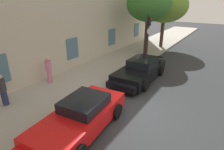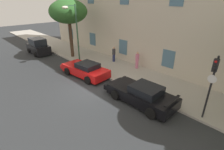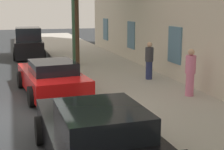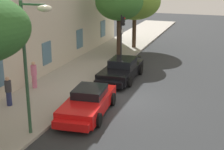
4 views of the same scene
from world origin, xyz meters
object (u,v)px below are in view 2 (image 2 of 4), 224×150
object	(u,v)px
tree_near_kerb	(68,12)
traffic_light	(212,78)
street_lamp	(73,24)
pedestrian_admiring	(137,60)
sportscar_yellow_flank	(139,93)
hatchback_parked	(38,47)
sportscar_red_lead	(84,69)
pedestrian_strolling	(114,54)

from	to	relation	value
tree_near_kerb	traffic_light	world-z (taller)	tree_near_kerb
street_lamp	pedestrian_admiring	bearing A→B (deg)	33.33
sportscar_yellow_flank	hatchback_parked	bearing A→B (deg)	-178.08
sportscar_yellow_flank	street_lamp	xyz separation A→B (m)	(-8.88, 0.79, 3.48)
sportscar_red_lead	pedestrian_strolling	size ratio (longest dim) A/B	3.14
traffic_light	pedestrian_strolling	size ratio (longest dim) A/B	2.30
hatchback_parked	pedestrian_admiring	world-z (taller)	hatchback_parked
hatchback_parked	street_lamp	world-z (taller)	street_lamp
sportscar_yellow_flank	pedestrian_strolling	xyz separation A→B (m)	(-6.53, 3.97, 0.36)
pedestrian_admiring	traffic_light	bearing A→B (deg)	-23.58
sportscar_yellow_flank	pedestrian_strolling	distance (m)	7.65
hatchback_parked	pedestrian_admiring	distance (m)	12.57
sportscar_yellow_flank	sportscar_red_lead	bearing A→B (deg)	-177.92
sportscar_red_lead	street_lamp	size ratio (longest dim) A/B	0.87
traffic_light	street_lamp	bearing A→B (deg)	-178.74
sportscar_yellow_flank	hatchback_parked	size ratio (longest dim) A/B	1.36
hatchback_parked	tree_near_kerb	world-z (taller)	tree_near_kerb
hatchback_parked	sportscar_yellow_flank	bearing A→B (deg)	1.92
tree_near_kerb	traffic_light	distance (m)	14.94
sportscar_yellow_flank	hatchback_parked	xyz separation A→B (m)	(-15.27, -0.51, 0.26)
traffic_light	pedestrian_admiring	size ratio (longest dim) A/B	2.23
pedestrian_admiring	street_lamp	bearing A→B (deg)	-146.67
sportscar_yellow_flank	pedestrian_admiring	size ratio (longest dim) A/B	3.09
sportscar_yellow_flank	pedestrian_strolling	bearing A→B (deg)	148.71
sportscar_red_lead	traffic_light	xyz separation A→B (m)	(9.61, 1.28, 2.04)
sportscar_red_lead	street_lamp	bearing A→B (deg)	160.89
traffic_light	tree_near_kerb	bearing A→B (deg)	177.45
tree_near_kerb	pedestrian_admiring	size ratio (longest dim) A/B	3.77
sportscar_red_lead	traffic_light	size ratio (longest dim) A/B	1.36
tree_near_kerb	pedestrian_admiring	distance (m)	8.84
sportscar_yellow_flank	tree_near_kerb	xyz separation A→B (m)	(-11.09, 1.72, 4.40)
sportscar_red_lead	pedestrian_strolling	xyz separation A→B (m)	(-0.56, 4.19, 0.37)
pedestrian_admiring	sportscar_yellow_flank	bearing A→B (deg)	-49.43
tree_near_kerb	pedestrian_admiring	bearing A→B (deg)	18.68
sportscar_yellow_flank	street_lamp	world-z (taller)	street_lamp
street_lamp	pedestrian_strolling	distance (m)	5.04
traffic_light	pedestrian_admiring	bearing A→B (deg)	156.42
pedestrian_admiring	hatchback_parked	bearing A→B (deg)	-157.78
sportscar_yellow_flank	tree_near_kerb	distance (m)	12.05
sportscar_yellow_flank	traffic_light	bearing A→B (deg)	16.31
sportscar_yellow_flank	traffic_light	distance (m)	4.30
traffic_light	pedestrian_admiring	world-z (taller)	traffic_light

